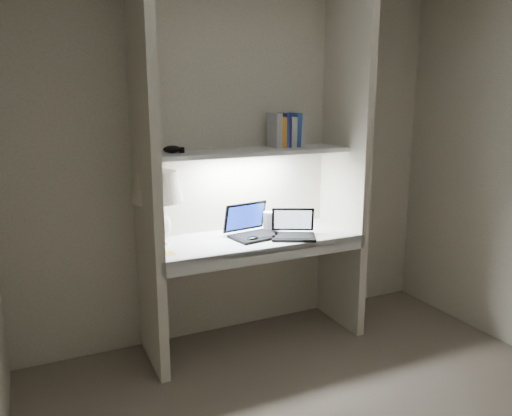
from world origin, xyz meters
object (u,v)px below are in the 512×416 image
laptop_netbook (293,231)px  speaker (270,222)px  laptop_main (252,229)px  book_row (286,131)px  table_lamp (157,195)px

laptop_netbook → speaker: size_ratio=2.66×
laptop_main → book_row: book_row is taller
book_row → laptop_main: bearing=-161.0°
laptop_main → book_row: 0.74m
laptop_netbook → speaker: (-0.08, 0.19, 0.03)m
laptop_main → book_row: bearing=9.8°
laptop_main → laptop_netbook: size_ratio=0.98×
laptop_main → book_row: size_ratio=1.55×
speaker → book_row: book_row is taller
laptop_main → laptop_netbook: laptop_main is taller
laptop_main → laptop_netbook: (0.25, -0.14, -0.01)m
speaker → book_row: bearing=44.7°
speaker → book_row: (0.14, 0.05, 0.64)m
laptop_netbook → table_lamp: bearing=-166.9°
table_lamp → laptop_main: size_ratio=1.30×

